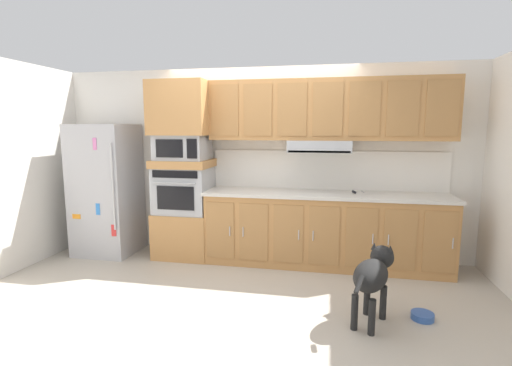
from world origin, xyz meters
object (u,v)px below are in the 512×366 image
Objects in this scene: dog at (373,274)px; built_in_oven at (184,190)px; dog_food_bowl at (422,316)px; refrigerator at (107,189)px; microwave at (183,147)px; screwdriver at (355,192)px.

built_in_oven is at bearing 83.22° from dog.
built_in_oven is at bearing 155.90° from dog_food_bowl.
refrigerator is 2.73× the size of microwave.
screwdriver is (2.20, 0.06, 0.03)m from built_in_oven.
microwave is (0.00, -0.00, 0.56)m from built_in_oven.
built_in_oven is at bearing 3.53° from refrigerator.
microwave reaches higher than dog_food_bowl.
built_in_oven is (1.10, 0.07, 0.02)m from refrigerator.
dog is at bearing -166.41° from dog_food_bowl.
dog_food_bowl is (0.55, -1.29, -0.90)m from screwdriver.
built_in_oven reaches higher than dog_food_bowl.
dog is (2.29, -1.34, -0.46)m from built_in_oven.
dog_food_bowl is at bearing -52.89° from dog.
microwave is 4.27× the size of screwdriver.
refrigerator is 2.15× the size of dog.
microwave is at bearing -0.77° from built_in_oven.
refrigerator is at bearing 163.19° from dog_food_bowl.
microwave is at bearing 155.90° from dog_food_bowl.
built_in_oven is 3.50× the size of dog_food_bowl.
dog is (0.09, -1.40, -0.50)m from screwdriver.
built_in_oven is 4.64× the size of screwdriver.
refrigerator is 11.67× the size of screwdriver.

